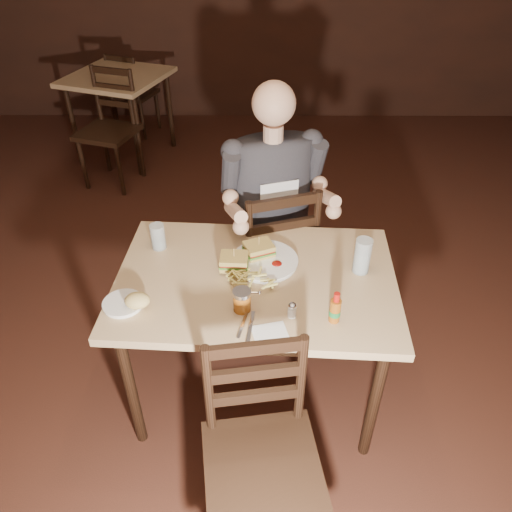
{
  "coord_description": "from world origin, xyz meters",
  "views": [
    {
      "loc": [
        0.07,
        -1.98,
        2.18
      ],
      "look_at": [
        0.06,
        -0.25,
        0.85
      ],
      "focal_mm": 35.0,
      "sensor_mm": 36.0,
      "label": 1
    }
  ],
  "objects_px": {
    "dinner_plate": "(265,262)",
    "side_plate": "(123,304)",
    "hot_sauce": "(335,307)",
    "bg_table": "(118,85)",
    "glass_left": "(158,237)",
    "glass_right": "(362,256)",
    "chair_far": "(270,253)",
    "syrup_dispenser": "(242,300)",
    "chair_near": "(262,467)",
    "bg_chair_far": "(135,93)",
    "diner": "(275,180)",
    "main_table": "(256,291)",
    "bg_chair_near": "(107,132)"
  },
  "relations": [
    {
      "from": "main_table",
      "to": "diner",
      "type": "distance_m",
      "value": 0.6
    },
    {
      "from": "bg_chair_near",
      "to": "glass_right",
      "type": "distance_m",
      "value": 2.82
    },
    {
      "from": "chair_near",
      "to": "syrup_dispenser",
      "type": "relative_size",
      "value": 9.27
    },
    {
      "from": "hot_sauce",
      "to": "side_plate",
      "type": "distance_m",
      "value": 0.86
    },
    {
      "from": "hot_sauce",
      "to": "syrup_dispenser",
      "type": "distance_m",
      "value": 0.37
    },
    {
      "from": "bg_table",
      "to": "bg_chair_far",
      "type": "height_order",
      "value": "bg_chair_far"
    },
    {
      "from": "glass_right",
      "to": "hot_sauce",
      "type": "distance_m",
      "value": 0.35
    },
    {
      "from": "bg_chair_near",
      "to": "side_plate",
      "type": "xyz_separation_m",
      "value": [
        0.71,
        -2.43,
        0.3
      ]
    },
    {
      "from": "diner",
      "to": "glass_right",
      "type": "relative_size",
      "value": 5.69
    },
    {
      "from": "main_table",
      "to": "chair_near",
      "type": "relative_size",
      "value": 1.39
    },
    {
      "from": "dinner_plate",
      "to": "side_plate",
      "type": "distance_m",
      "value": 0.65
    },
    {
      "from": "chair_far",
      "to": "dinner_plate",
      "type": "relative_size",
      "value": 3.23
    },
    {
      "from": "hot_sauce",
      "to": "bg_table",
      "type": "bearing_deg",
      "value": 117.06
    },
    {
      "from": "chair_near",
      "to": "bg_chair_near",
      "type": "distance_m",
      "value": 3.22
    },
    {
      "from": "bg_table",
      "to": "dinner_plate",
      "type": "xyz_separation_m",
      "value": [
        1.29,
        -2.69,
        0.1
      ]
    },
    {
      "from": "chair_far",
      "to": "hot_sauce",
      "type": "relative_size",
      "value": 6.73
    },
    {
      "from": "side_plate",
      "to": "glass_right",
      "type": "bearing_deg",
      "value": 12.8
    },
    {
      "from": "bg_chair_near",
      "to": "syrup_dispenser",
      "type": "xyz_separation_m",
      "value": [
        1.2,
        -2.45,
        0.35
      ]
    },
    {
      "from": "main_table",
      "to": "bg_table",
      "type": "relative_size",
      "value": 1.25
    },
    {
      "from": "side_plate",
      "to": "dinner_plate",
      "type": "bearing_deg",
      "value": 25.85
    },
    {
      "from": "main_table",
      "to": "hot_sauce",
      "type": "bearing_deg",
      "value": -40.46
    },
    {
      "from": "bg_table",
      "to": "glass_right",
      "type": "bearing_deg",
      "value": -57.98
    },
    {
      "from": "chair_far",
      "to": "chair_near",
      "type": "relative_size",
      "value": 1.04
    },
    {
      "from": "chair_near",
      "to": "hot_sauce",
      "type": "relative_size",
      "value": 6.44
    },
    {
      "from": "dinner_plate",
      "to": "side_plate",
      "type": "height_order",
      "value": "dinner_plate"
    },
    {
      "from": "bg_table",
      "to": "glass_left",
      "type": "height_order",
      "value": "glass_left"
    },
    {
      "from": "glass_right",
      "to": "bg_table",
      "type": "bearing_deg",
      "value": 122.02
    },
    {
      "from": "main_table",
      "to": "bg_table",
      "type": "distance_m",
      "value": 3.06
    },
    {
      "from": "side_plate",
      "to": "glass_left",
      "type": "bearing_deg",
      "value": 78.03
    },
    {
      "from": "main_table",
      "to": "syrup_dispenser",
      "type": "relative_size",
      "value": 12.9
    },
    {
      "from": "dinner_plate",
      "to": "bg_chair_near",
      "type": "bearing_deg",
      "value": 121.06
    },
    {
      "from": "hot_sauce",
      "to": "glass_left",
      "type": "bearing_deg",
      "value": 147.78
    },
    {
      "from": "diner",
      "to": "syrup_dispenser",
      "type": "distance_m",
      "value": 0.75
    },
    {
      "from": "glass_left",
      "to": "hot_sauce",
      "type": "height_order",
      "value": "hot_sauce"
    },
    {
      "from": "bg_chair_near",
      "to": "hot_sauce",
      "type": "bearing_deg",
      "value": -40.24
    },
    {
      "from": "bg_table",
      "to": "side_plate",
      "type": "bearing_deg",
      "value": -76.62
    },
    {
      "from": "diner",
      "to": "side_plate",
      "type": "relative_size",
      "value": 5.85
    },
    {
      "from": "bg_table",
      "to": "bg_chair_near",
      "type": "xyz_separation_m",
      "value": [
        0.0,
        -0.55,
        -0.21
      ]
    },
    {
      "from": "glass_left",
      "to": "glass_right",
      "type": "relative_size",
      "value": 0.75
    },
    {
      "from": "bg_chair_far",
      "to": "glass_left",
      "type": "distance_m",
      "value": 3.25
    },
    {
      "from": "glass_right",
      "to": "syrup_dispenser",
      "type": "distance_m",
      "value": 0.58
    },
    {
      "from": "main_table",
      "to": "side_plate",
      "type": "height_order",
      "value": "side_plate"
    },
    {
      "from": "dinner_plate",
      "to": "side_plate",
      "type": "bearing_deg",
      "value": -154.15
    },
    {
      "from": "chair_far",
      "to": "diner",
      "type": "height_order",
      "value": "diner"
    },
    {
      "from": "glass_left",
      "to": "side_plate",
      "type": "relative_size",
      "value": 0.77
    },
    {
      "from": "dinner_plate",
      "to": "syrup_dispenser",
      "type": "distance_m",
      "value": 0.32
    },
    {
      "from": "diner",
      "to": "glass_right",
      "type": "bearing_deg",
      "value": -68.65
    },
    {
      "from": "bg_table",
      "to": "glass_left",
      "type": "relative_size",
      "value": 8.16
    },
    {
      "from": "chair_near",
      "to": "dinner_plate",
      "type": "height_order",
      "value": "chair_near"
    },
    {
      "from": "dinner_plate",
      "to": "bg_chair_far",
      "type": "bearing_deg",
      "value": 111.71
    }
  ]
}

